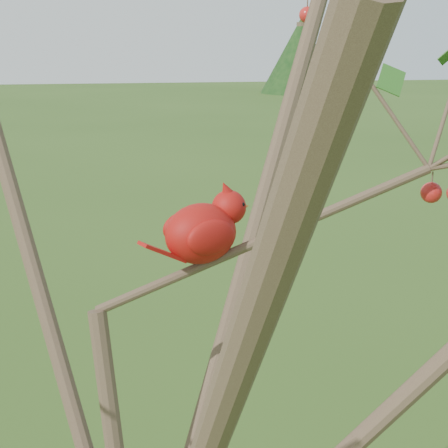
% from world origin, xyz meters
% --- Properties ---
extents(crabapple_tree, '(2.35, 2.05, 2.95)m').
position_xyz_m(crabapple_tree, '(0.03, -0.02, 2.12)').
color(crabapple_tree, '#402E22').
rests_on(crabapple_tree, ground).
extents(cardinal, '(0.22, 0.15, 0.16)m').
position_xyz_m(cardinal, '(0.15, 0.09, 2.10)').
color(cardinal, '#A7120E').
rests_on(cardinal, ground).
extents(distant_trees, '(46.18, 14.41, 3.49)m').
position_xyz_m(distant_trees, '(1.59, 25.12, 1.52)').
color(distant_trees, '#402E22').
rests_on(distant_trees, ground).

